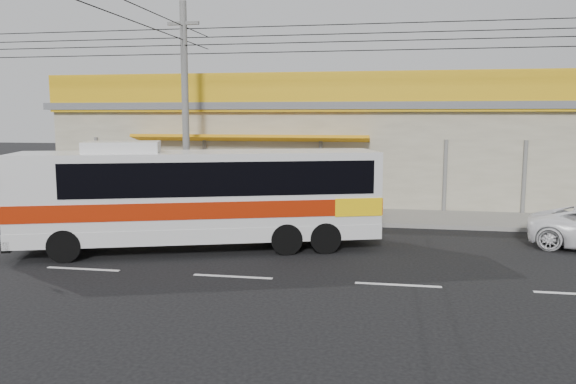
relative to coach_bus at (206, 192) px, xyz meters
name	(u,v)px	position (x,y,z in m)	size (l,w,h in m)	color
ground	(256,253)	(1.54, -0.16, -1.72)	(120.00, 120.00, 0.00)	black
sidewalk	(291,215)	(1.54, 5.84, -1.64)	(30.00, 3.20, 0.15)	gray
lane_markings	(233,277)	(1.54, -2.66, -1.72)	(50.00, 0.12, 0.01)	silver
storefront_building	(310,150)	(1.54, 11.37, 0.58)	(22.60, 9.20, 5.70)	gray
coach_bus	(206,192)	(0.00, 0.00, 0.00)	(10.60, 5.32, 3.21)	silver
motorbike_red	(150,199)	(-3.85, 4.71, -1.01)	(0.75, 2.14, 1.12)	maroon
motorbike_dark	(92,201)	(-6.17, 4.54, -1.11)	(0.43, 1.53, 0.92)	black
utility_pole	(184,40)	(-2.49, 5.24, 5.07)	(34.00, 14.00, 8.23)	slate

